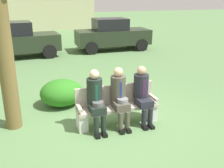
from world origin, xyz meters
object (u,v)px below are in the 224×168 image
at_px(seated_man_middle, 120,95).
at_px(shrub_near_bench, 62,93).
at_px(park_bench, 117,106).
at_px(parked_car_far, 112,34).
at_px(seated_man_left, 96,98).
at_px(seated_man_right, 142,92).
at_px(parked_car_near, 16,40).

relative_size(seated_man_middle, shrub_near_bench, 1.19).
bearing_deg(seated_man_middle, park_bench, 97.54).
bearing_deg(parked_car_far, shrub_near_bench, -119.16).
height_order(park_bench, seated_man_left, seated_man_left).
relative_size(seated_man_right, parked_car_near, 0.33).
height_order(parked_car_near, parked_car_far, same).
height_order(seated_man_left, parked_car_far, parked_car_far).
bearing_deg(park_bench, seated_man_left, -166.58).
bearing_deg(parked_car_far, park_bench, -108.12).
xyz_separation_m(park_bench, seated_man_left, (-0.53, -0.13, 0.33)).
relative_size(seated_man_left, shrub_near_bench, 1.19).
height_order(seated_man_right, parked_car_near, parked_car_near).
bearing_deg(seated_man_left, shrub_near_bench, 108.42).
bearing_deg(park_bench, parked_car_far, 71.88).
relative_size(seated_man_left, seated_man_right, 1.01).
relative_size(park_bench, seated_man_middle, 1.38).
xyz_separation_m(seated_man_right, parked_car_near, (-2.81, 7.91, 0.09)).
height_order(seated_man_middle, shrub_near_bench, seated_man_middle).
bearing_deg(seated_man_right, parked_car_far, 75.85).
relative_size(park_bench, seated_man_right, 1.40).
relative_size(seated_man_middle, parked_car_near, 0.34).
xyz_separation_m(park_bench, parked_car_far, (2.65, 8.09, 0.42)).
relative_size(shrub_near_bench, parked_car_near, 0.28).
distance_m(seated_man_middle, parked_car_far, 8.63).
xyz_separation_m(seated_man_left, parked_car_near, (-1.70, 7.92, 0.09)).
height_order(seated_man_left, seated_man_right, seated_man_left).
distance_m(park_bench, seated_man_right, 0.67).
relative_size(park_bench, shrub_near_bench, 1.64).
bearing_deg(seated_man_middle, parked_car_near, 105.84).
height_order(seated_man_left, shrub_near_bench, seated_man_left).
height_order(park_bench, seated_man_right, seated_man_right).
bearing_deg(seated_man_left, seated_man_right, 0.22).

